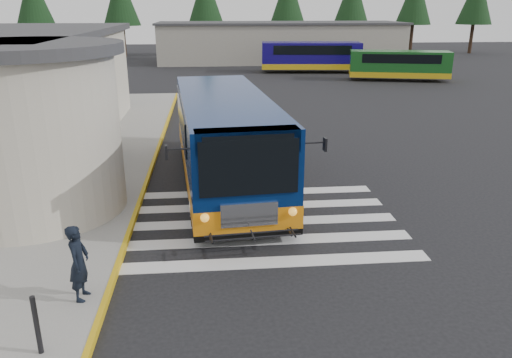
{
  "coord_description": "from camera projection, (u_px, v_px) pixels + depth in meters",
  "views": [
    {
      "loc": [
        -1.75,
        -13.86,
        5.89
      ],
      "look_at": [
        -0.53,
        -0.5,
        1.21
      ],
      "focal_mm": 35.0,
      "sensor_mm": 36.0,
      "label": 1
    }
  ],
  "objects": [
    {
      "name": "pedestrian_a",
      "position": [
        79.0,
        263.0,
        10.09
      ],
      "size": [
        0.45,
        0.63,
        1.63
      ],
      "primitive_type": "imported",
      "rotation": [
        0.0,
        0.0,
        1.47
      ],
      "color": "black",
      "rests_on": "sidewalk"
    },
    {
      "name": "sidewalk",
      "position": [
        12.0,
        175.0,
        18.08
      ],
      "size": [
        10.0,
        34.0,
        0.15
      ],
      "primitive_type": "cube",
      "color": "gray",
      "rests_on": "ground"
    },
    {
      "name": "transit_bus",
      "position": [
        225.0,
        143.0,
        16.93
      ],
      "size": [
        4.23,
        11.07,
        3.07
      ],
      "rotation": [
        0.0,
        0.0,
        0.09
      ],
      "color": "#071D51",
      "rests_on": "ground"
    },
    {
      "name": "far_bus_a",
      "position": [
        311.0,
        56.0,
        45.93
      ],
      "size": [
        9.24,
        3.39,
        2.33
      ],
      "rotation": [
        0.0,
        0.0,
        1.47
      ],
      "color": "#11085F",
      "rests_on": "ground"
    },
    {
      "name": "bollard",
      "position": [
        37.0,
        325.0,
        8.54
      ],
      "size": [
        0.09,
        0.09,
        1.13
      ],
      "primitive_type": "cylinder",
      "color": "black",
      "rests_on": "sidewalk"
    },
    {
      "name": "ground",
      "position": [
        272.0,
        211.0,
        15.12
      ],
      "size": [
        140.0,
        140.0,
        0.0
      ],
      "primitive_type": "plane",
      "color": "black",
      "rests_on": "ground"
    },
    {
      "name": "crosswalk",
      "position": [
        258.0,
        222.0,
        14.32
      ],
      "size": [
        8.0,
        5.35,
        0.01
      ],
      "color": "silver",
      "rests_on": "ground"
    },
    {
      "name": "curb_strip",
      "position": [
        151.0,
        171.0,
        18.51
      ],
      "size": [
        0.12,
        34.0,
        0.16
      ],
      "primitive_type": "cube",
      "color": "gold",
      "rests_on": "ground"
    },
    {
      "name": "depot_building",
      "position": [
        280.0,
        42.0,
        54.44
      ],
      "size": [
        26.4,
        8.4,
        4.2
      ],
      "color": "gray",
      "rests_on": "ground"
    },
    {
      "name": "far_bus_b",
      "position": [
        399.0,
        64.0,
        40.91
      ],
      "size": [
        8.27,
        4.04,
        2.06
      ],
      "rotation": [
        0.0,
        0.0,
        1.33
      ],
      "color": "#15501A",
      "rests_on": "ground"
    }
  ]
}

